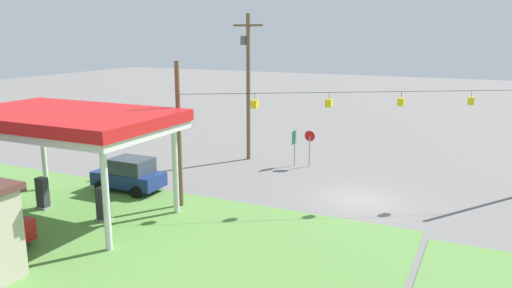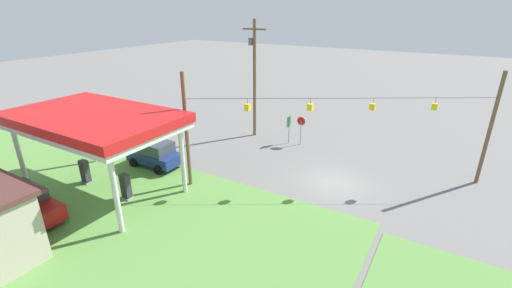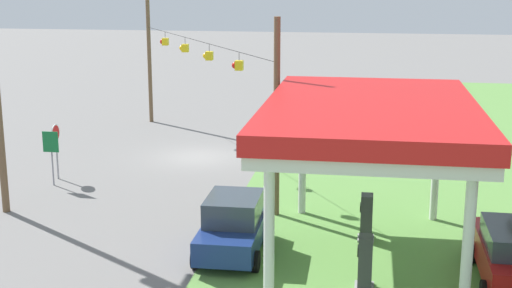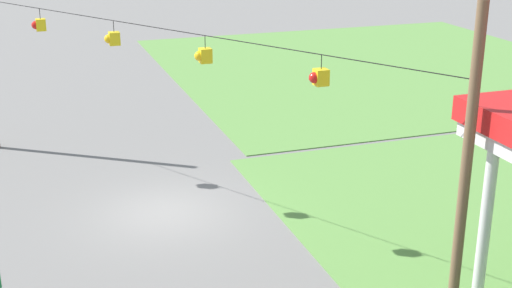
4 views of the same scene
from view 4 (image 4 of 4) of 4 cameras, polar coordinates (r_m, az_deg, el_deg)
name	(u,v)px [view 4 (image 4 of 4)]	position (r m, az deg, el deg)	size (l,w,h in m)	color
ground_plane	(165,213)	(22.63, -7.29, -5.47)	(160.00, 160.00, 0.00)	slate
grass_verge_opposite_corner	(378,66)	(42.36, 9.73, 6.18)	(24.00, 24.00, 0.04)	#5B8E42
signal_span_gantry	(159,86)	(21.25, -7.79, 4.62)	(16.60, 10.24, 7.47)	brown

